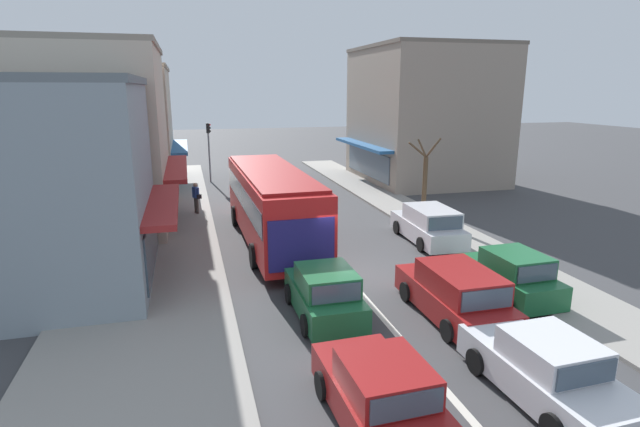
{
  "coord_description": "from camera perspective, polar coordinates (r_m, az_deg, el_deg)",
  "views": [
    {
      "loc": [
        -5.25,
        -16.15,
        6.54
      ],
      "look_at": [
        0.25,
        4.47,
        1.2
      ],
      "focal_mm": 28.0,
      "sensor_mm": 36.0,
      "label": 1
    }
  ],
  "objects": [
    {
      "name": "city_bus",
      "position": [
        21.49,
        -5.55,
        1.46
      ],
      "size": [
        2.87,
        10.89,
        3.23
      ],
      "color": "red",
      "rests_on": "ground"
    },
    {
      "name": "lane_centre_line",
      "position": [
        21.82,
        -0.31,
        -3.38
      ],
      "size": [
        0.2,
        28.0,
        0.01
      ],
      "primitive_type": "cube",
      "color": "silver",
      "rests_on": "ground"
    },
    {
      "name": "shopfront_far_end",
      "position": [
        35.79,
        -23.1,
        8.86
      ],
      "size": [
        9.04,
        9.22,
        8.0
      ],
      "color": "beige",
      "rests_on": "ground"
    },
    {
      "name": "parked_hatchback_kerb_front",
      "position": [
        17.29,
        20.94,
        -6.64
      ],
      "size": [
        1.88,
        3.73,
        1.54
      ],
      "color": "#1E6638",
      "rests_on": "ground"
    },
    {
      "name": "hatchback_queue_gap_filler",
      "position": [
        14.78,
        0.53,
        -9.19
      ],
      "size": [
        1.82,
        3.7,
        1.54
      ],
      "color": "#1E6638",
      "rests_on": "ground"
    },
    {
      "name": "sedan_behind_bus_mid",
      "position": [
        12.23,
        24.52,
        -16.07
      ],
      "size": [
        2.0,
        4.26,
        1.47
      ],
      "color": "silver",
      "rests_on": "ground"
    },
    {
      "name": "building_right_far",
      "position": [
        37.38,
        11.9,
        10.99
      ],
      "size": [
        9.69,
        10.14,
        9.48
      ],
      "color": "gray",
      "rests_on": "ground"
    },
    {
      "name": "shopfront_mid_block",
      "position": [
        26.39,
        -25.89,
        7.76
      ],
      "size": [
        8.84,
        9.07,
        8.59
      ],
      "color": "beige",
      "rests_on": "ground"
    },
    {
      "name": "wagon_adjacent_lane_lead",
      "position": [
        15.21,
        15.21,
        -8.87
      ],
      "size": [
        1.96,
        4.51,
        1.58
      ],
      "color": "maroon",
      "rests_on": "ground"
    },
    {
      "name": "parked_wagon_kerb_second",
      "position": [
        22.33,
        12.31,
        -1.33
      ],
      "size": [
        2.07,
        4.56,
        1.58
      ],
      "color": "silver",
      "rests_on": "ground"
    },
    {
      "name": "ground_plane",
      "position": [
        18.2,
        2.9,
        -7.04
      ],
      "size": [
        140.0,
        140.0,
        0.0
      ],
      "primitive_type": "plane",
      "color": "#3F3F42"
    },
    {
      "name": "pedestrian_with_handbag_near",
      "position": [
        27.02,
        -13.98,
        1.94
      ],
      "size": [
        0.47,
        0.62,
        1.63
      ],
      "color": "#4C4742",
      "rests_on": "sidewalk_left"
    },
    {
      "name": "shopfront_corner_near",
      "position": [
        18.41,
        -30.23,
        2.51
      ],
      "size": [
        8.14,
        7.08,
        6.94
      ],
      "color": "#84939E",
      "rests_on": "ground"
    },
    {
      "name": "traffic_light_downstreet",
      "position": [
        36.68,
        -12.6,
        7.95
      ],
      "size": [
        0.33,
        0.24,
        4.2
      ],
      "color": "gray",
      "rests_on": "ground"
    },
    {
      "name": "kerb_right",
      "position": [
        25.76,
        12.01,
        -0.83
      ],
      "size": [
        2.8,
        44.0,
        0.12
      ],
      "primitive_type": "cube",
      "color": "gray",
      "rests_on": "ground"
    },
    {
      "name": "sidewalk_left",
      "position": [
        23.12,
        -18.17,
        -2.92
      ],
      "size": [
        5.2,
        44.0,
        0.14
      ],
      "primitive_type": "cube",
      "color": "gray",
      "rests_on": "ground"
    },
    {
      "name": "street_tree_right",
      "position": [
        25.79,
        11.88,
        3.67
      ],
      "size": [
        1.79,
        1.93,
        4.18
      ],
      "color": "brown",
      "rests_on": "ground"
    },
    {
      "name": "sedan_adjacent_lane_trail",
      "position": [
        10.47,
        7.23,
        -20.25
      ],
      "size": [
        2.0,
        4.25,
        1.47
      ],
      "color": "maroon",
      "rests_on": "ground"
    }
  ]
}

